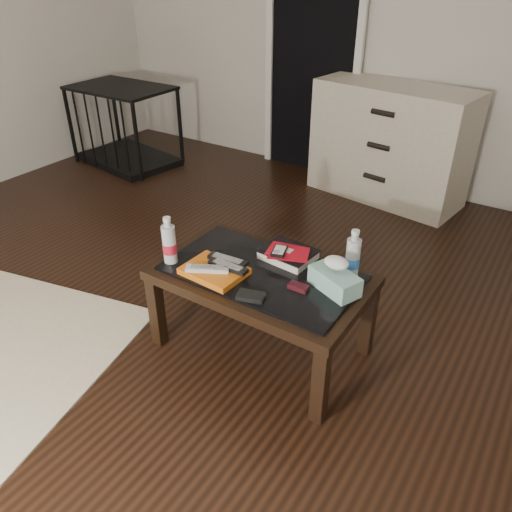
{
  "coord_description": "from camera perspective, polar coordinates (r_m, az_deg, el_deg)",
  "views": [
    {
      "loc": [
        1.65,
        -1.56,
        1.75
      ],
      "look_at": [
        0.58,
        0.08,
        0.55
      ],
      "focal_mm": 35.0,
      "sensor_mm": 36.0,
      "label": 1
    }
  ],
  "objects": [
    {
      "name": "ground",
      "position": [
        2.87,
        -10.72,
        -6.78
      ],
      "size": [
        5.0,
        5.0,
        0.0
      ],
      "primitive_type": "plane",
      "color": "black",
      "rests_on": "ground"
    },
    {
      "name": "doorway",
      "position": [
        4.58,
        6.59,
        22.16
      ],
      "size": [
        0.9,
        0.08,
        2.07
      ],
      "color": "black",
      "rests_on": "ground"
    },
    {
      "name": "coffee_table",
      "position": [
        2.38,
        0.63,
        -3.06
      ],
      "size": [
        1.0,
        0.6,
        0.46
      ],
      "color": "black",
      "rests_on": "ground"
    },
    {
      "name": "dresser",
      "position": [
        4.18,
        15.06,
        12.32
      ],
      "size": [
        1.26,
        0.67,
        0.9
      ],
      "rotation": [
        0.0,
        0.0,
        -0.15
      ],
      "color": "beige",
      "rests_on": "ground"
    },
    {
      "name": "pet_crate",
      "position": [
        5.01,
        -14.52,
        12.86
      ],
      "size": [
        0.99,
        0.75,
        0.71
      ],
      "rotation": [
        0.0,
        0.0,
        -0.17
      ],
      "color": "black",
      "rests_on": "ground"
    },
    {
      "name": "magazines",
      "position": [
        2.33,
        -4.79,
        -1.72
      ],
      "size": [
        0.29,
        0.22,
        0.03
      ],
      "primitive_type": "cube",
      "rotation": [
        0.0,
        0.0,
        -0.05
      ],
      "color": "orange",
      "rests_on": "coffee_table"
    },
    {
      "name": "remote_silver",
      "position": [
        2.3,
        -5.58,
        -1.42
      ],
      "size": [
        0.2,
        0.14,
        0.02
      ],
      "primitive_type": "cube",
      "rotation": [
        0.0,
        0.0,
        0.49
      ],
      "color": "silver",
      "rests_on": "magazines"
    },
    {
      "name": "remote_black_front",
      "position": [
        2.31,
        -3.2,
        -1.15
      ],
      "size": [
        0.2,
        0.05,
        0.02
      ],
      "primitive_type": "cube",
      "rotation": [
        0.0,
        0.0,
        -0.01
      ],
      "color": "black",
      "rests_on": "magazines"
    },
    {
      "name": "remote_black_back",
      "position": [
        2.36,
        -3.26,
        -0.42
      ],
      "size": [
        0.2,
        0.07,
        0.02
      ],
      "primitive_type": "cube",
      "rotation": [
        0.0,
        0.0,
        0.08
      ],
      "color": "black",
      "rests_on": "magazines"
    },
    {
      "name": "textbook",
      "position": [
        2.44,
        3.69,
        0.2
      ],
      "size": [
        0.27,
        0.22,
        0.05
      ],
      "primitive_type": "cube",
      "rotation": [
        0.0,
        0.0,
        -0.08
      ],
      "color": "black",
      "rests_on": "coffee_table"
    },
    {
      "name": "dvd_mailers",
      "position": [
        2.42,
        3.6,
        0.61
      ],
      "size": [
        0.21,
        0.17,
        0.01
      ],
      "primitive_type": "cube",
      "rotation": [
        0.0,
        0.0,
        0.21
      ],
      "color": "#B00B1B",
      "rests_on": "textbook"
    },
    {
      "name": "ipod",
      "position": [
        2.39,
        2.69,
        0.59
      ],
      "size": [
        0.09,
        0.12,
        0.02
      ],
      "primitive_type": "cube",
      "rotation": [
        0.0,
        0.0,
        0.3
      ],
      "color": "black",
      "rests_on": "dvd_mailers"
    },
    {
      "name": "flip_phone",
      "position": [
        2.23,
        4.88,
        -3.55
      ],
      "size": [
        0.09,
        0.05,
        0.02
      ],
      "primitive_type": "cube",
      "rotation": [
        0.0,
        0.0,
        0.02
      ],
      "color": "black",
      "rests_on": "coffee_table"
    },
    {
      "name": "wallet",
      "position": [
        2.17,
        -0.6,
        -4.6
      ],
      "size": [
        0.13,
        0.1,
        0.02
      ],
      "primitive_type": "cube",
      "rotation": [
        0.0,
        0.0,
        0.28
      ],
      "color": "black",
      "rests_on": "coffee_table"
    },
    {
      "name": "water_bottle_left",
      "position": [
        2.4,
        -9.93,
        1.83
      ],
      "size": [
        0.07,
        0.07,
        0.24
      ],
      "primitive_type": "cylinder",
      "rotation": [
        0.0,
        0.0,
        0.03
      ],
      "color": "silver",
      "rests_on": "coffee_table"
    },
    {
      "name": "water_bottle_right",
      "position": [
        2.3,
        11.04,
        0.28
      ],
      "size": [
        0.07,
        0.07,
        0.24
      ],
      "primitive_type": "cylinder",
      "rotation": [
        0.0,
        0.0,
        -0.02
      ],
      "color": "silver",
      "rests_on": "coffee_table"
    },
    {
      "name": "tissue_box",
      "position": [
        2.23,
        8.98,
        -2.83
      ],
      "size": [
        0.26,
        0.2,
        0.09
      ],
      "primitive_type": "cube",
      "rotation": [
        0.0,
        0.0,
        -0.39
      ],
      "color": "teal",
      "rests_on": "coffee_table"
    }
  ]
}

